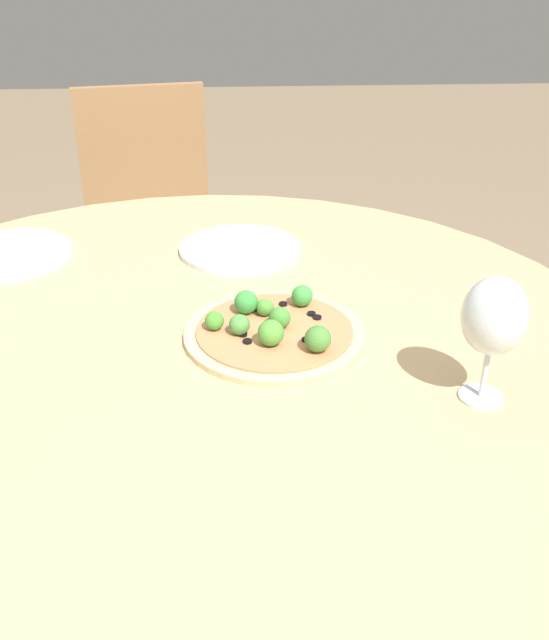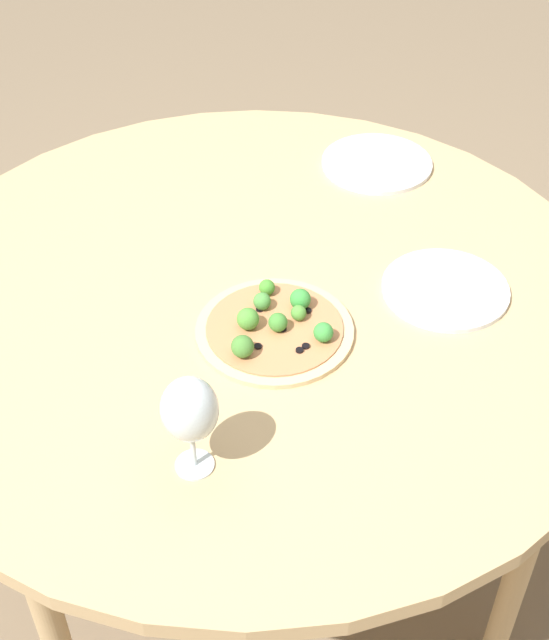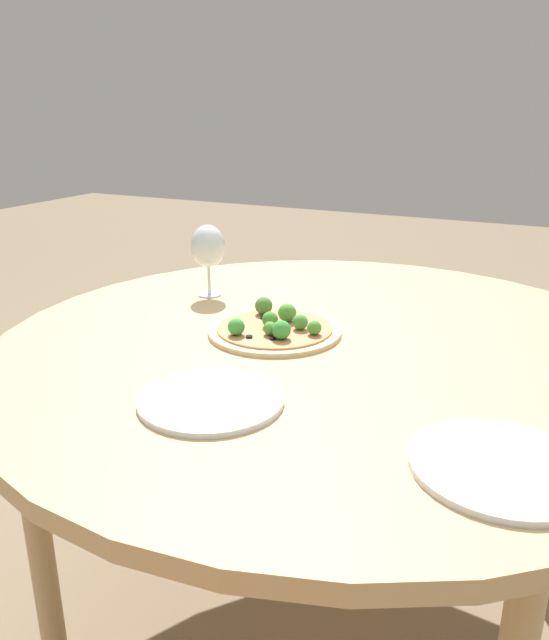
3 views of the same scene
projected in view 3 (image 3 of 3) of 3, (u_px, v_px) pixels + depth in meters
The scene contains 6 objects.
ground_plane at pixel (322, 629), 1.54m from camera, with size 12.00×12.00×0.00m, color #847056.
dining_table at pixel (331, 365), 1.31m from camera, with size 1.39×1.39×0.77m.
pizza at pixel (275, 328), 1.32m from camera, with size 0.28×0.28×0.05m.
wine_glass at pixel (208, 247), 1.55m from camera, with size 0.09×0.09×0.18m.
plate_near at pixel (211, 400), 1.02m from camera, with size 0.24×0.24×0.01m.
plate_far at pixel (503, 466), 0.83m from camera, with size 0.25×0.25×0.01m.
Camera 3 is at (-0.42, 1.14, 1.23)m, focal length 35.00 mm.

